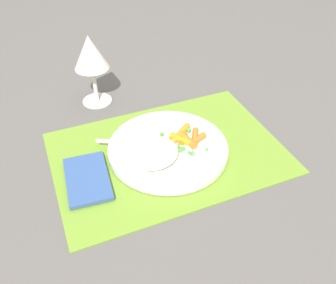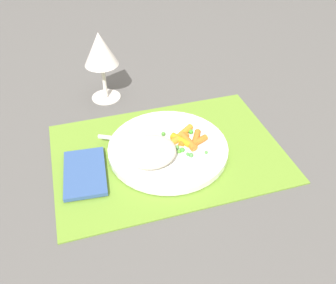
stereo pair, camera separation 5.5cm
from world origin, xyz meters
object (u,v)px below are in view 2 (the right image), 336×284
at_px(fork, 156,143).
at_px(napkin, 85,173).
at_px(wine_glass, 100,51).
at_px(carrot_portion, 185,140).
at_px(rice_mound, 150,152).
at_px(plate, 168,148).

xyz_separation_m(fork, napkin, (-0.15, -0.03, -0.01)).
distance_m(fork, wine_glass, 0.26).
xyz_separation_m(fork, wine_glass, (-0.07, 0.23, 0.10)).
relative_size(fork, wine_glass, 1.08).
height_order(fork, wine_glass, wine_glass).
height_order(carrot_portion, napkin, carrot_portion).
relative_size(rice_mound, carrot_portion, 0.97).
bearing_deg(plate, wine_glass, 109.81).
bearing_deg(napkin, plate, 6.04).
bearing_deg(plate, rice_mound, -147.00).
distance_m(carrot_portion, fork, 0.06).
relative_size(carrot_portion, fork, 0.57).
xyz_separation_m(plate, carrot_portion, (0.04, -0.00, 0.01)).
bearing_deg(fork, plate, -27.10).
xyz_separation_m(wine_glass, napkin, (-0.08, -0.26, -0.11)).
relative_size(carrot_portion, napkin, 0.82).
bearing_deg(fork, rice_mound, -117.78).
bearing_deg(wine_glass, carrot_portion, -63.23).
xyz_separation_m(carrot_portion, napkin, (-0.21, -0.02, -0.02)).
bearing_deg(fork, napkin, -168.62).
xyz_separation_m(plate, wine_glass, (-0.09, 0.25, 0.11)).
distance_m(wine_glass, napkin, 0.30).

